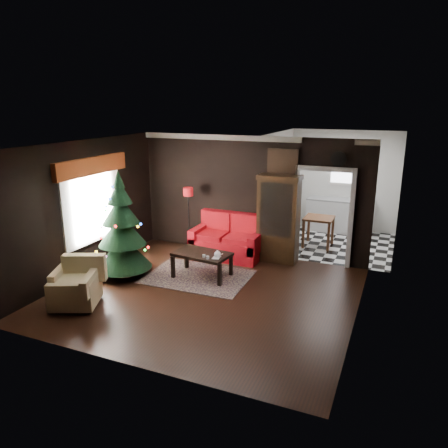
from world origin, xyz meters
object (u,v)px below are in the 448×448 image
at_px(wall_clock, 339,159).
at_px(kitchen_table, 318,232).
at_px(loveseat, 227,237).
at_px(christmas_tree, 122,227).
at_px(teapot, 217,254).
at_px(floor_lamp, 189,218).
at_px(curio_cabinet, 278,221).
at_px(armchair, 74,282).
at_px(coffee_table, 202,264).

relative_size(wall_clock, kitchen_table, 0.43).
distance_m(loveseat, christmas_tree, 2.51).
bearing_deg(teapot, floor_lamp, 133.46).
bearing_deg(loveseat, wall_clock, 9.66).
relative_size(curio_cabinet, christmas_tree, 0.86).
height_order(curio_cabinet, teapot, curio_cabinet).
height_order(curio_cabinet, kitchen_table, curio_cabinet).
bearing_deg(curio_cabinet, wall_clock, 8.53).
xyz_separation_m(armchair, teapot, (1.91, 1.95, 0.14)).
relative_size(loveseat, coffee_table, 1.49).
distance_m(christmas_tree, kitchen_table, 4.93).
bearing_deg(teapot, armchair, -134.31).
relative_size(loveseat, armchair, 2.06).
xyz_separation_m(christmas_tree, kitchen_table, (3.38, 3.52, -0.68)).
height_order(teapot, kitchen_table, kitchen_table).
height_order(floor_lamp, armchair, floor_lamp).
distance_m(floor_lamp, coffee_table, 1.79).
bearing_deg(floor_lamp, coffee_table, -53.45).
height_order(curio_cabinet, christmas_tree, christmas_tree).
bearing_deg(wall_clock, floor_lamp, -174.08).
distance_m(armchair, teapot, 2.73).
xyz_separation_m(loveseat, teapot, (0.39, -1.45, 0.10)).
height_order(loveseat, kitchen_table, loveseat).
relative_size(christmas_tree, armchair, 2.68).
xyz_separation_m(loveseat, coffee_table, (-0.02, -1.31, -0.23)).
xyz_separation_m(floor_lamp, coffee_table, (1.01, -1.36, -0.56)).
relative_size(coffee_table, kitchen_table, 1.53).
distance_m(coffee_table, teapot, 0.54).
height_order(wall_clock, kitchen_table, wall_clock).
bearing_deg(coffee_table, wall_clock, 35.84).
relative_size(armchair, wall_clock, 2.58).
bearing_deg(armchair, curio_cabinet, 29.96).
relative_size(teapot, wall_clock, 0.49).
bearing_deg(curio_cabinet, teapot, -114.60).
bearing_deg(armchair, christmas_tree, 68.51).
bearing_deg(teapot, coffee_table, 161.78).
height_order(christmas_tree, kitchen_table, christmas_tree).
bearing_deg(wall_clock, curio_cabinet, -171.47).
distance_m(curio_cabinet, coffee_table, 2.05).
distance_m(teapot, wall_clock, 3.23).
relative_size(floor_lamp, christmas_tree, 0.67).
xyz_separation_m(coffee_table, wall_clock, (2.37, 1.71, 2.11)).
distance_m(loveseat, kitchen_table, 2.45).
bearing_deg(kitchen_table, loveseat, -137.49).
height_order(coffee_table, wall_clock, wall_clock).
bearing_deg(loveseat, floor_lamp, 177.28).
bearing_deg(coffee_table, teapot, -18.22).
height_order(christmas_tree, wall_clock, wall_clock).
height_order(armchair, kitchen_table, armchair).
bearing_deg(loveseat, armchair, -114.09).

